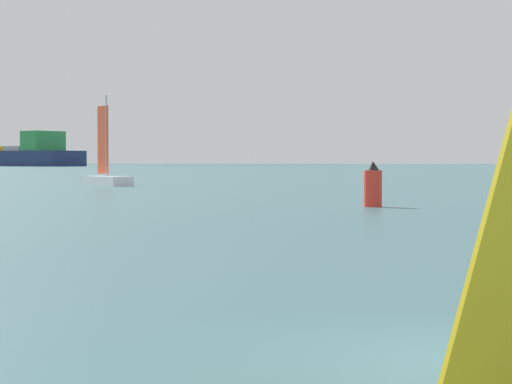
% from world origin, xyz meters
% --- Properties ---
extents(ground_plane, '(4000.00, 4000.00, 0.00)m').
position_xyz_m(ground_plane, '(0.00, 0.00, 0.00)').
color(ground_plane, '#386066').
extents(distant_headland, '(734.07, 473.25, 42.48)m').
position_xyz_m(distant_headland, '(-250.85, 1216.96, 21.24)').
color(distant_headland, '#4C564C').
rests_on(distant_headland, ground_plane).
extents(channel_buoy, '(0.99, 0.99, 2.49)m').
position_xyz_m(channel_buoy, '(4.06, 40.89, 1.13)').
color(channel_buoy, red).
rests_on(channel_buoy, ground_plane).
extents(small_sailboat, '(6.20, 7.59, 9.33)m').
position_xyz_m(small_sailboat, '(-17.34, 88.72, 0.84)').
color(small_sailboat, white).
rests_on(small_sailboat, ground_plane).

